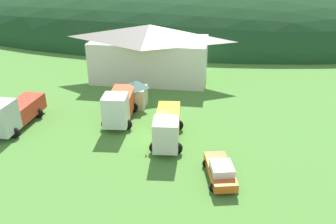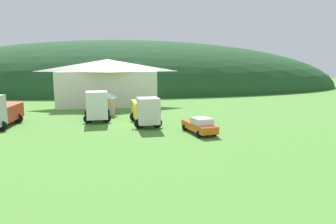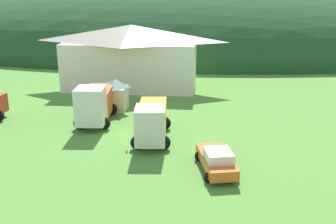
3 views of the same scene
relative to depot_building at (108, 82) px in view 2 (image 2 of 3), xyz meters
name	(u,v)px [view 2 (image 2 of 3)]	position (x,y,z in m)	size (l,w,h in m)	color
ground_plane	(135,124)	(3.85, -16.81, -3.95)	(200.00, 200.00, 0.00)	#518C38
forested_hill_backdrop	(128,88)	(3.85, 38.38, -3.95)	(126.09, 60.00, 27.02)	#1E4723
depot_building	(108,82)	(0.00, 0.00, 0.00)	(16.95, 8.75, 7.67)	white
play_shed_cream	(106,103)	(0.13, -9.75, -2.31)	(2.48, 2.76, 3.18)	beige
heavy_rig_white	(97,105)	(-0.73, -13.87, -2.06)	(3.54, 7.17, 3.74)	white
flatbed_truck_yellow	(145,110)	(4.95, -17.54, -2.26)	(3.43, 7.67, 3.32)	silver
service_pickup_orange	(200,125)	(10.04, -22.86, -3.13)	(2.94, 5.14, 1.66)	orange
traffic_cone_near_pickup	(184,129)	(8.85, -20.65, -3.95)	(0.36, 0.36, 0.58)	orange
traffic_cone_mid_row	(133,130)	(3.44, -20.42, -3.95)	(0.36, 0.36, 0.61)	orange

